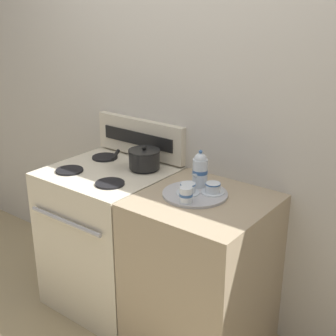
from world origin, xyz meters
The scene contains 11 objects.
ground_plane centered at (0.00, 0.00, 0.00)m, with size 6.00×6.00×0.00m, color tan.
wall_back centered at (0.00, 0.35, 1.10)m, with size 6.00×0.05×2.20m.
stove centered at (-0.34, 0.00, 0.45)m, with size 0.69×0.68×0.91m.
control_panel centered at (-0.34, 0.30, 1.03)m, with size 0.68×0.05×0.24m.
side_counter centered at (0.35, 0.00, 0.45)m, with size 0.66×0.65×0.90m.
saucepan centered at (-0.17, 0.15, 0.97)m, with size 0.29×0.26×0.14m.
serving_tray centered at (0.28, 0.02, 0.91)m, with size 0.34×0.34×0.01m.
teapot centered at (0.25, 0.11, 1.01)m, with size 0.08×0.13×0.20m.
teacup_left centered at (0.26, -0.01, 0.94)m, with size 0.12×0.12×0.05m.
teacup_right centered at (0.36, 0.07, 0.94)m, with size 0.12×0.12×0.05m.
creamer_jug centered at (0.31, -0.10, 0.95)m, with size 0.07×0.07×0.08m.
Camera 1 is at (1.53, -1.84, 1.89)m, focal length 50.00 mm.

